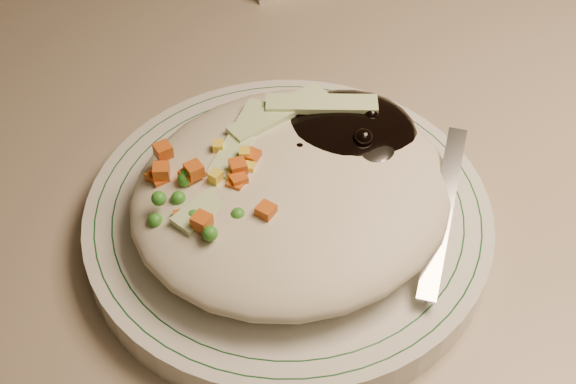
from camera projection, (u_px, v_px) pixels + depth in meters
desk at (246, 240)px, 0.75m from camera, size 1.40×0.70×0.74m
plate at (288, 221)px, 0.49m from camera, size 0.25×0.25×0.02m
plate_rim at (288, 210)px, 0.48m from camera, size 0.23×0.23×0.00m
meal at (295, 183)px, 0.47m from camera, size 0.20×0.19×0.05m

